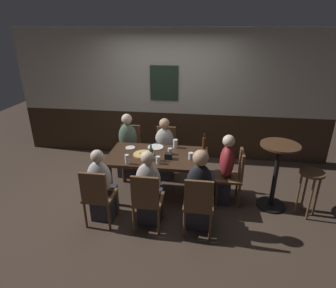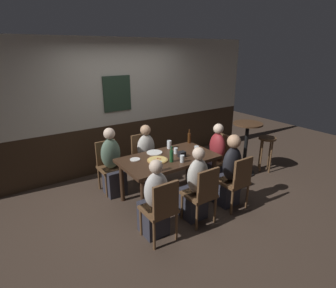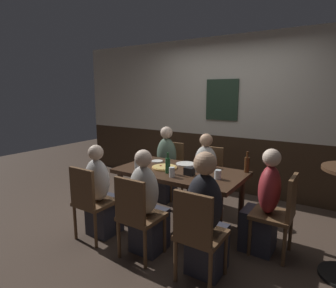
# 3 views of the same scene
# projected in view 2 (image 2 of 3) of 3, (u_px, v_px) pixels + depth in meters

# --- Properties ---
(ground_plane) EXTENTS (12.00, 12.00, 0.00)m
(ground_plane) POSITION_uv_depth(u_px,v_px,m) (168.00, 198.00, 4.61)
(ground_plane) COLOR #423328
(wall_back) EXTENTS (6.40, 0.13, 2.60)m
(wall_back) POSITION_uv_depth(u_px,v_px,m) (123.00, 106.00, 5.47)
(wall_back) COLOR #332316
(wall_back) RESTS_ON ground_plane
(dining_table) EXTENTS (1.55, 0.87, 0.74)m
(dining_table) POSITION_uv_depth(u_px,v_px,m) (168.00, 162.00, 4.39)
(dining_table) COLOR #382316
(dining_table) RESTS_ON ground_plane
(chair_mid_near) EXTENTS (0.40, 0.40, 0.88)m
(chair_mid_near) POSITION_uv_depth(u_px,v_px,m) (203.00, 192.00, 3.78)
(chair_mid_near) COLOR brown
(chair_mid_near) RESTS_ON ground_plane
(chair_head_east) EXTENTS (0.40, 0.40, 0.88)m
(chair_head_east) POSITION_uv_depth(u_px,v_px,m) (221.00, 156.00, 5.07)
(chair_head_east) COLOR brown
(chair_head_east) RESTS_ON ground_plane
(chair_mid_far) EXTENTS (0.40, 0.40, 0.88)m
(chair_mid_far) POSITION_uv_depth(u_px,v_px,m) (143.00, 155.00, 5.11)
(chair_mid_far) COLOR brown
(chair_mid_far) RESTS_ON ground_plane
(chair_left_far) EXTENTS (0.40, 0.40, 0.88)m
(chair_left_far) POSITION_uv_depth(u_px,v_px,m) (109.00, 163.00, 4.75)
(chair_left_far) COLOR brown
(chair_left_far) RESTS_ON ground_plane
(chair_left_near) EXTENTS (0.40, 0.40, 0.88)m
(chair_left_near) POSITION_uv_depth(u_px,v_px,m) (161.00, 208.00, 3.42)
(chair_left_near) COLOR brown
(chair_left_near) RESTS_ON ground_plane
(chair_right_near) EXTENTS (0.40, 0.40, 0.88)m
(chair_right_near) POSITION_uv_depth(u_px,v_px,m) (237.00, 180.00, 4.14)
(chair_right_near) COLOR brown
(chair_right_near) RESTS_ON ground_plane
(person_mid_near) EXTENTS (0.34, 0.37, 1.13)m
(person_mid_near) POSITION_uv_depth(u_px,v_px,m) (195.00, 189.00, 3.92)
(person_mid_near) COLOR #2D2D38
(person_mid_near) RESTS_ON ground_plane
(person_head_east) EXTENTS (0.37, 0.34, 1.13)m
(person_head_east) POSITION_uv_depth(u_px,v_px,m) (215.00, 159.00, 5.00)
(person_head_east) COLOR #2D2D38
(person_head_east) RESTS_ON ground_plane
(person_mid_far) EXTENTS (0.34, 0.37, 1.11)m
(person_mid_far) POSITION_uv_depth(u_px,v_px,m) (148.00, 159.00, 4.99)
(person_mid_far) COLOR #2D2D38
(person_mid_far) RESTS_ON ground_plane
(person_left_far) EXTENTS (0.34, 0.37, 1.16)m
(person_left_far) POSITION_uv_depth(u_px,v_px,m) (113.00, 167.00, 4.62)
(person_left_far) COLOR #2D2D38
(person_left_far) RESTS_ON ground_plane
(person_left_near) EXTENTS (0.34, 0.37, 1.11)m
(person_left_near) POSITION_uv_depth(u_px,v_px,m) (155.00, 204.00, 3.56)
(person_left_near) COLOR #2D2D38
(person_left_near) RESTS_ON ground_plane
(person_right_near) EXTENTS (0.34, 0.37, 1.19)m
(person_right_near) POSITION_uv_depth(u_px,v_px,m) (229.00, 175.00, 4.26)
(person_right_near) COLOR #2D2D38
(person_right_near) RESTS_ON ground_plane
(pizza) EXTENTS (0.32, 0.32, 0.03)m
(pizza) POSITION_uv_depth(u_px,v_px,m) (157.00, 160.00, 4.23)
(pizza) COLOR tan
(pizza) RESTS_ON dining_table
(beer_glass_half) EXTENTS (0.07, 0.07, 0.10)m
(beer_glass_half) POSITION_uv_depth(u_px,v_px,m) (176.00, 151.00, 4.50)
(beer_glass_half) COLOR silver
(beer_glass_half) RESTS_ON dining_table
(tumbler_short) EXTENTS (0.07, 0.07, 0.11)m
(tumbler_short) POSITION_uv_depth(u_px,v_px,m) (182.00, 159.00, 4.16)
(tumbler_short) COLOR silver
(tumbler_short) RESTS_ON dining_table
(highball_clear) EXTENTS (0.08, 0.08, 0.14)m
(highball_clear) POSITION_uv_depth(u_px,v_px,m) (169.00, 145.00, 4.73)
(highball_clear) COLOR silver
(highball_clear) RESTS_ON dining_table
(tumbler_water) EXTENTS (0.06, 0.06, 0.14)m
(tumbler_water) POSITION_uv_depth(u_px,v_px,m) (160.00, 167.00, 3.86)
(tumbler_water) COLOR silver
(tumbler_water) RESTS_ON dining_table
(pint_glass_amber) EXTENTS (0.08, 0.08, 0.10)m
(pint_glass_amber) POSITION_uv_depth(u_px,v_px,m) (197.00, 149.00, 4.58)
(pint_glass_amber) COLOR silver
(pint_glass_amber) RESTS_ON dining_table
(beer_bottle_green) EXTENTS (0.06, 0.06, 0.25)m
(beer_bottle_green) POSITION_uv_depth(u_px,v_px,m) (172.00, 156.00, 4.16)
(beer_bottle_green) COLOR #194723
(beer_bottle_green) RESTS_ON dining_table
(beer_bottle_brown) EXTENTS (0.06, 0.06, 0.26)m
(beer_bottle_brown) POSITION_uv_depth(u_px,v_px,m) (189.00, 138.00, 5.00)
(beer_bottle_brown) COLOR #42230F
(beer_bottle_brown) RESTS_ON dining_table
(plate_white_large) EXTENTS (0.26, 0.26, 0.01)m
(plate_white_large) POSITION_uv_depth(u_px,v_px,m) (154.00, 152.00, 4.55)
(plate_white_large) COLOR white
(plate_white_large) RESTS_ON dining_table
(plate_white_small) EXTENTS (0.16, 0.16, 0.01)m
(plate_white_small) POSITION_uv_depth(u_px,v_px,m) (135.00, 159.00, 4.26)
(plate_white_small) COLOR white
(plate_white_small) RESTS_ON dining_table
(condiment_caddy) EXTENTS (0.11, 0.09, 0.09)m
(condiment_caddy) POSITION_uv_depth(u_px,v_px,m) (182.00, 154.00, 4.36)
(condiment_caddy) COLOR black
(condiment_caddy) RESTS_ON dining_table
(side_bar_table) EXTENTS (0.56, 0.56, 1.05)m
(side_bar_table) POSITION_uv_depth(u_px,v_px,m) (246.00, 144.00, 5.32)
(side_bar_table) COLOR black
(side_bar_table) RESTS_ON ground_plane
(bar_stool) EXTENTS (0.34, 0.34, 0.72)m
(bar_stool) POSITION_uv_depth(u_px,v_px,m) (267.00, 145.00, 5.46)
(bar_stool) COLOR brown
(bar_stool) RESTS_ON ground_plane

